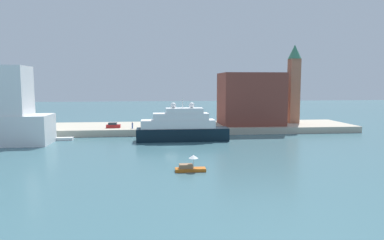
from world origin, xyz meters
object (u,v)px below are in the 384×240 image
small_motorboat (190,167)px  bell_tower (294,81)px  work_barge (63,139)px  person_figure (132,126)px  large_yacht (181,127)px  mooring_bollard (196,127)px  harbor_building (250,99)px  parked_car (113,126)px

small_motorboat → bell_tower: (37.09, 48.86, 14.08)m
work_barge → person_figure: (16.45, 6.72, 2.28)m
large_yacht → mooring_bollard: bearing=62.1°
small_motorboat → work_barge: (-28.09, 33.34, -0.42)m
small_motorboat → bell_tower: bell_tower is taller
large_yacht → bell_tower: (36.22, 19.26, 11.58)m
large_yacht → bell_tower: bearing=28.0°
large_yacht → person_figure: large_yacht is taller
large_yacht → bell_tower: bell_tower is taller
mooring_bollard → work_barge: bearing=-171.0°
large_yacht → small_motorboat: size_ratio=4.59×
work_barge → harbor_building: size_ratio=0.26×
harbor_building → mooring_bollard: (-17.19, -8.01, -7.30)m
small_motorboat → harbor_building: 52.68m
work_barge → person_figure: 17.92m
bell_tower → large_yacht: bearing=-152.0°
large_yacht → harbor_building: (21.98, 17.07, 6.16)m
parked_car → large_yacht: bearing=-35.8°
small_motorboat → mooring_bollard: (5.66, 38.66, 1.36)m
harbor_building → parked_car: (-39.88, -4.15, -7.02)m
large_yacht → small_motorboat: 29.72m
work_barge → mooring_bollard: bearing=9.0°
large_yacht → small_motorboat: (-0.88, -29.60, -2.50)m
small_motorboat → parked_car: bearing=111.8°
large_yacht → work_barge: 29.35m
work_barge → bell_tower: bell_tower is taller
bell_tower → parked_car: bearing=-173.3°
large_yacht → bell_tower: size_ratio=0.93×
work_barge → harbor_building: 53.44m
small_motorboat → bell_tower: size_ratio=0.20×
small_motorboat → harbor_building: size_ratio=0.27×
parked_car → work_barge: bearing=-140.3°
parked_car → mooring_bollard: size_ratio=5.62×
harbor_building → mooring_bollard: bearing=-155.0°
large_yacht → bell_tower: 42.62m
harbor_building → bell_tower: size_ratio=0.74×
bell_tower → person_figure: bell_tower is taller
mooring_bollard → large_yacht: bearing=-117.9°
parked_car → mooring_bollard: (22.68, -3.86, -0.28)m
small_motorboat → bell_tower: bearing=52.8°
large_yacht → small_motorboat: large_yacht is taller
small_motorboat → work_barge: bearing=130.1°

